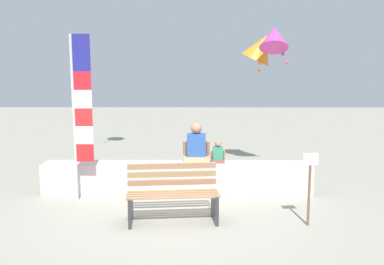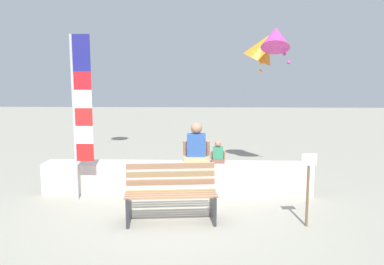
{
  "view_description": "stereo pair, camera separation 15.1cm",
  "coord_description": "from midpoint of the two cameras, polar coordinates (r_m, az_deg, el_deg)",
  "views": [
    {
      "loc": [
        0.37,
        -6.66,
        2.36
      ],
      "look_at": [
        0.29,
        1.04,
        1.2
      ],
      "focal_mm": 37.96,
      "sensor_mm": 36.0,
      "label": 1
    },
    {
      "loc": [
        0.52,
        -6.66,
        2.36
      ],
      "look_at": [
        0.29,
        1.04,
        1.2
      ],
      "focal_mm": 37.96,
      "sensor_mm": 36.0,
      "label": 2
    }
  ],
  "objects": [
    {
      "name": "flag_banner",
      "position": [
        7.53,
        -14.98,
        3.45
      ],
      "size": [
        0.36,
        0.05,
        3.0
      ],
      "color": "#B7B7BC",
      "rests_on": "ground"
    },
    {
      "name": "ground_plane",
      "position": [
        7.08,
        -2.05,
        -10.88
      ],
      "size": [
        40.0,
        40.0,
        0.0
      ],
      "primitive_type": "plane",
      "color": "gray"
    },
    {
      "name": "person_child",
      "position": [
        7.91,
        4.21,
        -3.05
      ],
      "size": [
        0.28,
        0.21,
        0.44
      ],
      "color": "brown",
      "rests_on": "seawall_ledge"
    },
    {
      "name": "kite_magenta",
      "position": [
        9.28,
        12.15,
        12.92
      ],
      "size": [
        0.77,
        0.89,
        0.94
      ],
      "color": "#DB3D9E"
    },
    {
      "name": "seawall_ledge",
      "position": [
        7.98,
        -1.57,
        -6.38
      ],
      "size": [
        5.19,
        0.5,
        0.6
      ],
      "primitive_type": "cube",
      "color": "beige",
      "rests_on": "ground"
    },
    {
      "name": "park_bench",
      "position": [
        6.53,
        -2.3,
        -8.81
      ],
      "size": [
        1.5,
        0.75,
        0.88
      ],
      "color": "#A07253",
      "rests_on": "ground"
    },
    {
      "name": "sign_post",
      "position": [
        6.46,
        16.64,
        -6.83
      ],
      "size": [
        0.24,
        0.05,
        1.14
      ],
      "color": "brown",
      "rests_on": "ground"
    },
    {
      "name": "person_adult",
      "position": [
        7.88,
        1.17,
        -2.05
      ],
      "size": [
        0.52,
        0.38,
        0.79
      ],
      "color": "tan",
      "rests_on": "seawall_ledge"
    },
    {
      "name": "kite_orange",
      "position": [
        9.75,
        10.34,
        11.65
      ],
      "size": [
        1.04,
        0.91,
        1.0
      ],
      "color": "orange"
    }
  ]
}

